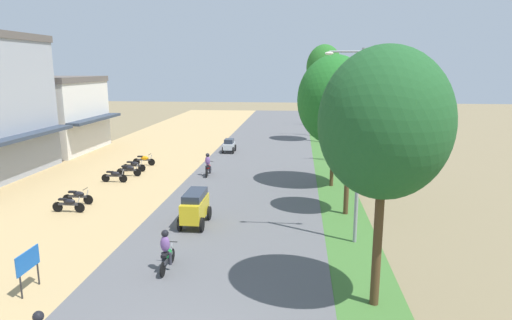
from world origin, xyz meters
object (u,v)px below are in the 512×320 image
object	(u,v)px
parked_motorbike_fourth	(129,169)
car_van_yellow	(195,206)
utility_pole_near	(368,106)
car_hatchback_silver	(229,145)
motorbike_ahead_third	(208,165)
parked_motorbike_fifth	(134,165)
street_signboard	(28,263)
median_tree_third	(334,100)
parked_motorbike_sixth	(144,159)
parked_motorbike_nearest	(69,204)
median_tree_second	(350,119)
parked_motorbike_third	(115,175)
streetlamp_near	(360,135)
median_tree_nearest	(385,124)
streetlamp_mid	(323,100)
median_tree_fourth	(324,68)
motorbike_ahead_second	(167,251)
parked_motorbike_second	(78,196)
streetlamp_far	(319,95)

from	to	relation	value
parked_motorbike_fourth	car_van_yellow	distance (m)	11.74
utility_pole_near	car_hatchback_silver	bearing A→B (deg)	160.23
car_van_yellow	motorbike_ahead_third	distance (m)	10.13
parked_motorbike_fifth	street_signboard	size ratio (longest dim) A/B	1.20
parked_motorbike_fourth	median_tree_third	xyz separation A→B (m)	(14.26, -1.23, 5.13)
median_tree_third	car_van_yellow	world-z (taller)	median_tree_third
utility_pole_near	car_hatchback_silver	xyz separation A→B (m)	(-11.69, 4.20, -3.98)
parked_motorbike_sixth	utility_pole_near	xyz separation A→B (m)	(17.57, 1.88, 4.18)
parked_motorbike_nearest	median_tree_second	size ratio (longest dim) A/B	0.26
motorbike_ahead_third	median_tree_second	bearing A→B (deg)	-40.06
parked_motorbike_third	utility_pole_near	size ratio (longest dim) A/B	0.20
parked_motorbike_third	utility_pole_near	bearing A→B (deg)	22.07
median_tree_third	streetlamp_near	distance (m)	9.61
median_tree_nearest	car_van_yellow	size ratio (longest dim) A/B	3.47
streetlamp_mid	car_van_yellow	size ratio (longest dim) A/B	2.92
parked_motorbike_sixth	street_signboard	distance (m)	20.18
parked_motorbike_fourth	median_tree_fourth	distance (m)	22.99
parked_motorbike_third	parked_motorbike_fourth	bearing A→B (deg)	79.60
parked_motorbike_third	median_tree_nearest	distance (m)	21.42
median_tree_nearest	car_hatchback_silver	world-z (taller)	median_tree_nearest
parked_motorbike_fourth	median_tree_third	bearing A→B (deg)	-4.94
median_tree_fourth	streetlamp_near	bearing A→B (deg)	-89.75
parked_motorbike_sixth	median_tree_second	distance (m)	18.66
parked_motorbike_fifth	motorbike_ahead_second	size ratio (longest dim) A/B	1.00
median_tree_fourth	car_hatchback_silver	xyz separation A→B (m)	(-8.77, -6.73, -6.92)
median_tree_third	car_hatchback_silver	distance (m)	14.66
parked_motorbike_nearest	median_tree_nearest	xyz separation A→B (m)	(14.81, -7.98, 5.49)
parked_motorbike_fifth	parked_motorbike_sixth	size ratio (longest dim) A/B	1.00
streetlamp_mid	streetlamp_near	bearing A→B (deg)	-90.00
median_tree_third	median_tree_fourth	world-z (taller)	median_tree_fourth
median_tree_nearest	motorbike_ahead_second	bearing A→B (deg)	167.07
parked_motorbike_fourth	parked_motorbike_sixth	bearing A→B (deg)	92.36
median_tree_third	parked_motorbike_fourth	bearing A→B (deg)	175.06
street_signboard	streetlamp_near	size ratio (longest dim) A/B	0.18
parked_motorbike_second	motorbike_ahead_second	size ratio (longest dim) A/B	1.00
streetlamp_mid	utility_pole_near	world-z (taller)	utility_pole_near
parked_motorbike_nearest	median_tree_nearest	size ratio (longest dim) A/B	0.22
median_tree_fourth	utility_pole_near	distance (m)	11.69
median_tree_second	motorbike_ahead_second	xyz separation A→B (m)	(-7.51, -7.46, -4.26)
streetlamp_mid	streetlamp_far	distance (m)	9.37
parked_motorbike_second	parked_motorbike_sixth	xyz separation A→B (m)	(0.25, 10.23, 0.00)
parked_motorbike_fifth	streetlamp_near	bearing A→B (deg)	-39.55
median_tree_fourth	streetlamp_near	world-z (taller)	median_tree_fourth
parked_motorbike_second	car_hatchback_silver	bearing A→B (deg)	69.40
median_tree_fourth	motorbike_ahead_third	xyz separation A→B (m)	(-8.88, -15.70, -6.81)
streetlamp_near	median_tree_second	bearing A→B (deg)	90.14
median_tree_third	streetlamp_mid	size ratio (longest dim) A/B	1.21
parked_motorbike_second	motorbike_ahead_third	xyz separation A→B (m)	(6.02, 7.34, 0.30)
streetlamp_far	streetlamp_mid	bearing A→B (deg)	-90.00
parked_motorbike_sixth	car_van_yellow	distance (m)	14.79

